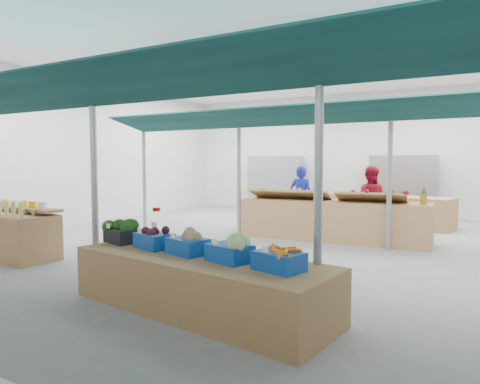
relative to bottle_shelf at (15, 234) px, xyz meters
The scene contains 22 objects.
floor 5.10m from the bottle_shelf, 45.48° to the left, with size 13.00×13.00×0.00m, color slate.
hall 6.56m from the bottle_shelf, 54.86° to the left, with size 13.00×13.00×13.00m.
pole_grid 4.89m from the bottle_shelf, 23.46° to the left, with size 10.00×4.60×3.00m.
awnings 5.24m from the bottle_shelf, 23.46° to the left, with size 9.50×7.08×0.30m.
back_shelving_left 9.69m from the bottle_shelf, 83.71° to the left, with size 2.00×0.50×2.00m, color #B23F33.
back_shelving_right 11.12m from the bottle_shelf, 59.97° to the left, with size 2.00×0.50×2.00m, color #B23F33.
bottle_shelf is the anchor object (origin of this frame).
veg_counter 4.73m from the bottle_shelf, ahead, with size 3.42×1.14×0.66m, color olive.
fruit_counter 6.68m from the bottle_shelf, 45.01° to the left, with size 4.26×1.02×0.91m, color olive.
far_counter 9.21m from the bottle_shelf, 58.50° to the left, with size 4.75×0.95×0.85m, color olive.
vendor_left 6.82m from the bottle_shelf, 58.84° to the left, with size 0.62×0.41×1.71m, color #1A23A9.
vendor_right 7.90m from the bottle_shelf, 47.58° to the left, with size 0.83×0.65×1.71m, color #A2142D.
crate_broccoli 3.28m from the bottle_shelf, ahead, with size 0.58×0.48×0.35m.
crate_beets 3.94m from the bottle_shelf, ahead, with size 0.58×0.48×0.29m.
crate_celeriac 4.55m from the bottle_shelf, ahead, with size 0.58×0.48×0.31m.
crate_cabbage 5.22m from the bottle_shelf, ahead, with size 0.58×0.48×0.35m.
crate_carrots 5.88m from the bottle_shelf, ahead, with size 0.58×0.48×0.29m.
sparrow 3.14m from the bottle_shelf, 10.79° to the right, with size 0.12×0.09×0.11m.
pole_ribbon 3.49m from the bottle_shelf, ahead, with size 0.12×0.12×0.28m.
apple_heap_yellow 5.92m from the bottle_shelf, 50.94° to the left, with size 1.96×0.87×0.27m.
apple_heap_red 7.30m from the bottle_shelf, 39.83° to the left, with size 1.56×0.84×0.27m.
pineapple 8.18m from the bottle_shelf, 35.30° to the left, with size 0.14×0.14×0.39m.
Camera 1 is at (4.02, -8.57, 1.80)m, focal length 32.00 mm.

